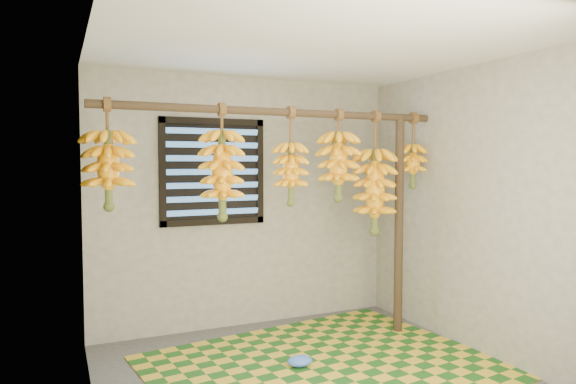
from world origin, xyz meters
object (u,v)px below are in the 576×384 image
support_post (399,226)px  banana_bunch_f (413,165)px  banana_bunch_c (291,173)px  banana_bunch_e (375,191)px  banana_bunch_d (338,166)px  plastic_bag (300,361)px  banana_bunch_a (108,170)px  woven_mat (327,366)px  banana_bunch_b (222,175)px

support_post → banana_bunch_f: 0.58m
banana_bunch_f → banana_bunch_c: bearing=-180.0°
banana_bunch_e → banana_bunch_f: bearing=0.0°
banana_bunch_c → banana_bunch_d: same height
plastic_bag → banana_bunch_e: size_ratio=0.18×
support_post → banana_bunch_a: bearing=180.0°
woven_mat → banana_bunch_c: banana_bunch_c is taller
woven_mat → banana_bunch_e: 1.58m
banana_bunch_b → banana_bunch_e: bearing=-0.0°
banana_bunch_a → plastic_bag: bearing=-16.1°
banana_bunch_a → banana_bunch_d: size_ratio=1.01×
banana_bunch_e → banana_bunch_f: (0.42, 0.00, 0.23)m
support_post → banana_bunch_e: bearing=-180.0°
banana_bunch_c → banana_bunch_e: bearing=-0.0°
banana_bunch_d → banana_bunch_e: 0.45m
support_post → banana_bunch_f: size_ratio=2.86×
plastic_bag → banana_bunch_d: 1.65m
support_post → banana_bunch_c: 1.21m
plastic_bag → banana_bunch_d: banana_bunch_d is taller
support_post → banana_bunch_b: 1.77m
banana_bunch_e → banana_bunch_c: bearing=180.0°
plastic_bag → banana_bunch_e: (0.94, 0.39, 1.27)m
banana_bunch_c → woven_mat: bearing=-78.1°
banana_bunch_b → woven_mat: bearing=-33.8°
banana_bunch_e → banana_bunch_f: size_ratio=1.58×
banana_bunch_a → banana_bunch_c: 1.44m
plastic_bag → banana_bunch_f: bearing=16.0°
support_post → plastic_bag: size_ratio=9.88×
banana_bunch_b → banana_bunch_f: size_ratio=1.30×
banana_bunch_a → banana_bunch_f: bearing=0.0°
woven_mat → banana_bunch_d: size_ratio=3.25×
banana_bunch_e → banana_bunch_a: bearing=180.0°
plastic_bag → banana_bunch_c: bearing=75.5°
banana_bunch_a → banana_bunch_f: same height
woven_mat → banana_bunch_d: (0.36, 0.46, 1.55)m
banana_bunch_a → banana_bunch_e: bearing=-0.0°
plastic_bag → banana_bunch_b: banana_bunch_b is taller
support_post → banana_bunch_e: size_ratio=1.81×
plastic_bag → banana_bunch_a: bearing=163.9°
woven_mat → banana_bunch_e: (0.74, 0.46, 1.32)m
plastic_bag → banana_bunch_d: size_ratio=0.26×
plastic_bag → woven_mat: bearing=-20.9°
woven_mat → plastic_bag: (-0.20, 0.08, 0.05)m
support_post → banana_bunch_c: bearing=180.0°
support_post → banana_bunch_d: (-0.65, 0.00, 0.56)m
banana_bunch_a → banana_bunch_f: (2.70, 0.00, 0.03)m
support_post → banana_bunch_e: banana_bunch_e is taller
woven_mat → banana_bunch_e: size_ratio=2.33×
woven_mat → banana_bunch_b: banana_bunch_b is taller
woven_mat → banana_bunch_a: (-1.54, 0.46, 1.53)m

